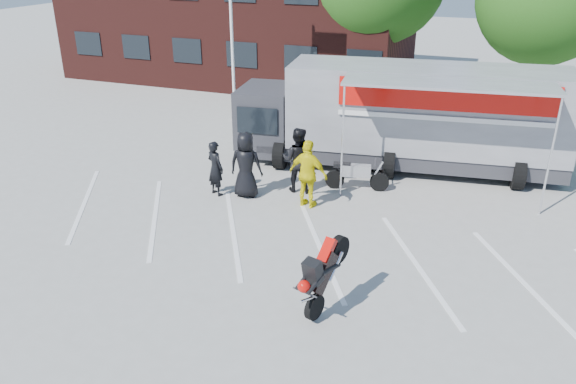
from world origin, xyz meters
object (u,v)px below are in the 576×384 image
Objects in this scene: spectator_leather_a at (246,165)px; spectator_leather_b at (215,168)px; transporter_truck at (405,167)px; spectator_hivis at (308,174)px; spectator_leather_c at (298,160)px; parked_motorcycle at (356,189)px; stunt_bike_rider at (331,307)px.

spectator_leather_a is 0.94m from spectator_leather_b.
spectator_hivis reaches higher than transporter_truck.
spectator_leather_b is 2.46m from spectator_leather_c.
parked_motorcycle is 1.00× the size of spectator_leather_a.
spectator_hivis is at bearing 131.05° from stunt_bike_rider.
stunt_bike_rider is at bearing 124.10° from spectator_hivis.
transporter_truck is 6.40× the size of spectator_leather_b.
spectator_leather_c reaches higher than transporter_truck.
stunt_bike_rider is 6.07m from spectator_leather_a.
parked_motorcycle is 3.51m from spectator_leather_a.
transporter_truck is 5.38× the size of spectator_hivis.
parked_motorcycle is at bearing -159.29° from spectator_leather_a.
spectator_leather_a is 1.58m from spectator_leather_c.
transporter_truck is at bearing -143.30° from spectator_leather_a.
spectator_leather_a is at bearing -143.04° from spectator_leather_b.
spectator_leather_a is at bearing 8.30° from spectator_hivis.
spectator_leather_a is 0.99× the size of spectator_leather_c.
transporter_truck is 2.60m from parked_motorcycle.
parked_motorcycle is 0.99× the size of spectator_leather_c.
transporter_truck is 4.24m from spectator_leather_c.
spectator_leather_a is 1.94m from spectator_hivis.
spectator_leather_c is (1.28, 0.93, 0.01)m from spectator_leather_a.
spectator_leather_a reaches higher than spectator_leather_b.
spectator_leather_c is (-2.74, -3.08, 0.99)m from transporter_truck.
transporter_truck reaches higher than parked_motorcycle.
spectator_hivis is at bearing -124.79° from transporter_truck.
spectator_hivis is at bearing 136.68° from parked_motorcycle.
stunt_bike_rider is at bearing -97.85° from transporter_truck.
parked_motorcycle is 0.99× the size of spectator_hivis.
stunt_bike_rider is 0.90× the size of spectator_hivis.
spectator_leather_c is at bearing -128.73° from spectator_leather_b.
spectator_leather_a is 0.99× the size of spectator_hivis.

